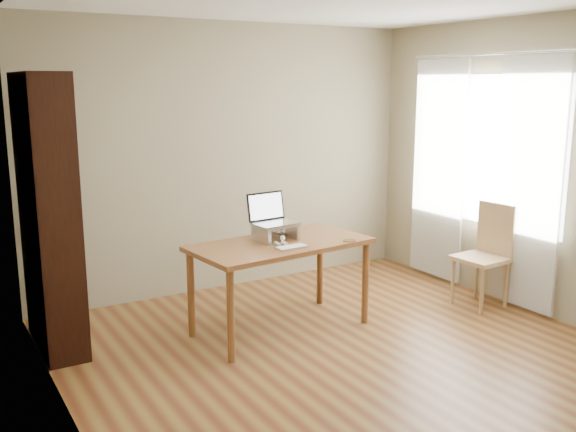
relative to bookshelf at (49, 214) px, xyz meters
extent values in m
cube|color=#5A2C17|center=(1.83, -1.55, -1.06)|extent=(4.00, 4.50, 0.02)
cube|color=#887A5B|center=(1.83, 0.71, 0.25)|extent=(4.00, 0.02, 2.60)
cube|color=#887A5B|center=(-0.18, -1.55, 0.25)|extent=(0.02, 4.50, 2.60)
cube|color=#887A5B|center=(3.84, -1.55, 0.25)|extent=(0.02, 4.50, 2.60)
cube|color=white|center=(3.81, -0.75, 0.35)|extent=(0.01, 1.80, 1.40)
cube|color=black|center=(-0.01, -0.43, 0.00)|extent=(0.30, 0.04, 2.10)
cube|color=black|center=(-0.01, 0.43, 0.00)|extent=(0.30, 0.04, 2.10)
cube|color=black|center=(-0.15, 0.00, 0.00)|extent=(0.02, 0.90, 2.10)
cube|color=black|center=(-0.01, 0.00, -1.02)|extent=(0.30, 0.84, 0.02)
cube|color=black|center=(0.02, 0.00, -0.85)|extent=(0.20, 0.78, 0.28)
cube|color=black|center=(-0.01, 0.00, -0.68)|extent=(0.30, 0.84, 0.03)
cube|color=black|center=(0.02, 0.00, -0.51)|extent=(0.20, 0.78, 0.28)
cube|color=black|center=(-0.01, 0.00, -0.34)|extent=(0.30, 0.84, 0.02)
cube|color=black|center=(0.02, 0.00, -0.17)|extent=(0.20, 0.78, 0.28)
cube|color=black|center=(-0.01, 0.00, 0.00)|extent=(0.30, 0.84, 0.02)
cube|color=black|center=(0.02, 0.00, 0.17)|extent=(0.20, 0.78, 0.28)
cube|color=black|center=(-0.01, 0.00, 0.34)|extent=(0.30, 0.84, 0.02)
cube|color=black|center=(0.02, 0.00, 0.51)|extent=(0.20, 0.78, 0.28)
cube|color=black|center=(-0.01, 0.00, 0.68)|extent=(0.30, 0.84, 0.02)
cube|color=black|center=(0.02, 0.00, 0.85)|extent=(0.20, 0.78, 0.28)
cube|color=black|center=(-0.01, 0.00, 1.02)|extent=(0.30, 0.84, 0.03)
cube|color=white|center=(3.75, -1.30, 0.10)|extent=(0.03, 0.70, 2.20)
cube|color=white|center=(3.75, -0.20, 0.10)|extent=(0.03, 0.70, 2.20)
cylinder|color=silver|center=(3.75, -0.75, 1.23)|extent=(0.03, 1.90, 0.03)
cube|color=brown|center=(1.67, -0.60, -0.32)|extent=(1.53, 0.87, 0.04)
cylinder|color=brown|center=(1.00, -0.29, -0.70)|extent=(0.06, 0.06, 0.71)
cylinder|color=brown|center=(2.34, -0.29, -0.70)|extent=(0.06, 0.06, 0.71)
cylinder|color=brown|center=(1.00, -0.90, -0.70)|extent=(0.06, 0.06, 0.71)
cylinder|color=brown|center=(2.34, -0.90, -0.70)|extent=(0.06, 0.06, 0.71)
cube|color=silver|center=(1.52, -0.52, -0.24)|extent=(0.03, 0.25, 0.12)
cube|color=silver|center=(1.81, -0.52, -0.24)|extent=(0.03, 0.25, 0.12)
cube|color=silver|center=(1.67, -0.52, -0.17)|extent=(0.32, 0.25, 0.01)
cube|color=silver|center=(1.67, -0.52, -0.16)|extent=(0.38, 0.28, 0.02)
cube|color=black|center=(1.67, -0.38, -0.04)|extent=(0.36, 0.09, 0.23)
cube|color=white|center=(1.67, -0.38, -0.04)|extent=(0.32, 0.07, 0.20)
cube|color=silver|center=(1.64, -0.82, -0.29)|extent=(0.26, 0.12, 0.02)
cube|color=white|center=(1.64, -0.82, -0.28)|extent=(0.24, 0.10, 0.00)
cylinder|color=brown|center=(2.18, -0.85, -0.30)|extent=(0.11, 0.11, 0.01)
ellipsoid|color=#4E483D|center=(1.63, -0.49, -0.24)|extent=(0.16, 0.35, 0.12)
ellipsoid|color=#4E483D|center=(1.63, -0.38, -0.24)|extent=(0.14, 0.15, 0.11)
ellipsoid|color=#4E483D|center=(1.63, -0.68, -0.22)|extent=(0.09, 0.09, 0.09)
ellipsoid|color=white|center=(1.63, -0.64, -0.25)|extent=(0.08, 0.08, 0.07)
sphere|color=white|center=(1.63, -0.71, -0.23)|extent=(0.04, 0.04, 0.04)
cone|color=#4E483D|center=(1.61, -0.67, -0.18)|extent=(0.03, 0.04, 0.04)
cone|color=#4E483D|center=(1.66, -0.67, -0.18)|extent=(0.03, 0.04, 0.04)
cylinder|color=white|center=(1.60, -0.69, -0.29)|extent=(0.03, 0.08, 0.03)
cylinder|color=white|center=(1.66, -0.69, -0.29)|extent=(0.03, 0.08, 0.03)
cylinder|color=#4E483D|center=(1.72, -0.36, -0.28)|extent=(0.12, 0.19, 0.03)
cube|color=tan|center=(3.53, -1.03, -0.60)|extent=(0.44, 0.44, 0.04)
cylinder|color=tan|center=(3.36, -1.20, -0.83)|extent=(0.04, 0.04, 0.45)
cylinder|color=tan|center=(3.70, -1.20, -0.83)|extent=(0.04, 0.04, 0.45)
cylinder|color=tan|center=(3.36, -0.86, -0.83)|extent=(0.04, 0.04, 0.45)
cylinder|color=tan|center=(3.70, -0.86, -0.83)|extent=(0.04, 0.04, 0.45)
cube|color=tan|center=(3.72, -1.03, -0.36)|extent=(0.06, 0.40, 0.50)
camera|label=1|loc=(-0.86, -4.99, 0.98)|focal=40.00mm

